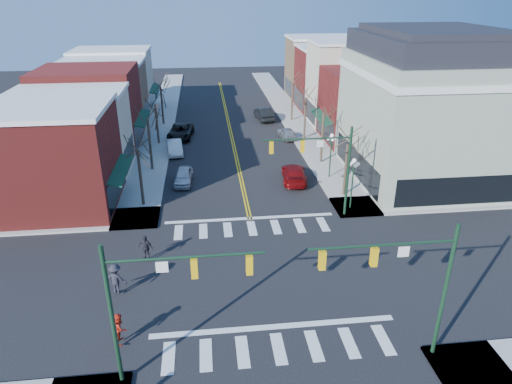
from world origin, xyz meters
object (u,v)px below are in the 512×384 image
object	(u,v)px
car_left_far	(181,132)
car_left_mid	(175,147)
lamppost_midblock	(331,148)
car_right_mid	(287,133)
pedestrian_dark_a	(146,247)
lamppost_corner	(353,175)
car_right_near	(294,174)
pedestrian_red_b	(120,328)
pedestrian_dark_b	(116,279)
car_left_near	(183,176)
car_right_far	(264,114)
victorian_corner	(427,107)

from	to	relation	value
car_left_far	car_left_mid	bearing A→B (deg)	-87.24
lamppost_midblock	car_right_mid	size ratio (longest dim) A/B	1.11
car_left_mid	pedestrian_dark_a	world-z (taller)	pedestrian_dark_a
pedestrian_dark_a	lamppost_corner	bearing A→B (deg)	44.29
car_left_far	pedestrian_dark_a	bearing A→B (deg)	-85.77
car_right_near	pedestrian_red_b	xyz separation A→B (m)	(-12.57, -19.62, 0.26)
lamppost_corner	car_left_far	world-z (taller)	lamppost_corner
lamppost_midblock	pedestrian_dark_b	size ratio (longest dim) A/B	2.29
lamppost_corner	pedestrian_dark_a	xyz separation A→B (m)	(-15.50, -5.88, -1.94)
lamppost_corner	car_left_near	world-z (taller)	lamppost_corner
lamppost_midblock	pedestrian_red_b	bearing A→B (deg)	-128.67
lamppost_corner	car_left_far	size ratio (longest dim) A/B	0.77
lamppost_corner	lamppost_midblock	xyz separation A→B (m)	(0.00, 6.50, 0.00)
lamppost_corner	car_right_mid	bearing A→B (deg)	95.44
car_right_mid	pedestrian_red_b	xyz separation A→B (m)	(-14.17, -32.36, 0.34)
car_left_near	car_right_near	size ratio (longest dim) A/B	0.77
lamppost_midblock	car_right_far	world-z (taller)	lamppost_midblock
victorian_corner	car_right_mid	size ratio (longest dim) A/B	3.66
lamppost_corner	car_right_far	distance (m)	27.65
car_right_near	lamppost_midblock	bearing A→B (deg)	-168.09
victorian_corner	lamppost_midblock	size ratio (longest dim) A/B	3.29
victorian_corner	pedestrian_red_b	size ratio (longest dim) A/B	8.38
pedestrian_red_b	lamppost_corner	bearing A→B (deg)	-49.06
victorian_corner	car_left_mid	world-z (taller)	victorian_corner
lamppost_corner	car_right_mid	xyz separation A→B (m)	(-1.80, 18.91, -2.30)
car_left_far	car_right_near	bearing A→B (deg)	-46.11
car_left_far	car_right_far	distance (m)	12.74
car_right_near	pedestrian_dark_a	xyz separation A→B (m)	(-12.10, -12.06, 0.28)
victorian_corner	lamppost_corner	xyz separation A→B (m)	(-8.30, -6.00, -3.70)
car_left_far	car_right_mid	size ratio (longest dim) A/B	1.44
victorian_corner	lamppost_midblock	distance (m)	9.10
car_right_mid	pedestrian_dark_b	size ratio (longest dim) A/B	2.06
car_right_near	car_right_far	xyz separation A→B (m)	(0.00, 21.18, 0.08)
victorian_corner	pedestrian_dark_b	size ratio (longest dim) A/B	7.55
car_left_near	pedestrian_dark_a	distance (m)	12.94
lamppost_corner	car_right_far	size ratio (longest dim) A/B	0.86
lamppost_midblock	car_right_near	size ratio (longest dim) A/B	0.84
lamppost_midblock	car_left_far	distance (m)	20.11
pedestrian_dark_b	car_left_mid	bearing A→B (deg)	-81.15
lamppost_corner	car_right_near	bearing A→B (deg)	118.83
lamppost_corner	pedestrian_dark_a	size ratio (longest dim) A/B	2.49
car_left_near	car_right_far	bearing A→B (deg)	67.56
car_left_far	pedestrian_red_b	bearing A→B (deg)	-85.92
car_left_mid	car_left_far	distance (m)	5.49
car_left_mid	car_right_mid	world-z (taller)	car_left_mid
lamppost_corner	pedestrian_dark_b	xyz separation A→B (m)	(-16.82, -9.29, -1.87)
lamppost_corner	lamppost_midblock	world-z (taller)	same
car_left_near	pedestrian_red_b	world-z (taller)	pedestrian_red_b
lamppost_midblock	car_left_far	size ratio (longest dim) A/B	0.77
car_left_far	car_right_near	distance (m)	18.00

